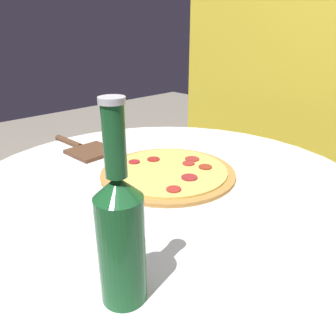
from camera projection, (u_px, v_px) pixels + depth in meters
The scene contains 5 objects.
table at pixel (166, 247), 0.94m from camera, with size 1.08×1.08×0.77m.
fence_panel at pixel (329, 102), 1.49m from camera, with size 1.71×0.04×1.68m.
pizza at pixel (168, 172), 0.91m from camera, with size 0.37×0.37×0.02m.
beer_bottle at pixel (121, 233), 0.46m from camera, with size 0.07×0.07×0.30m.
pizza_paddle at pixel (86, 149), 1.09m from camera, with size 0.28×0.14×0.02m.
Camera 1 is at (0.56, -0.53, 1.15)m, focal length 35.00 mm.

